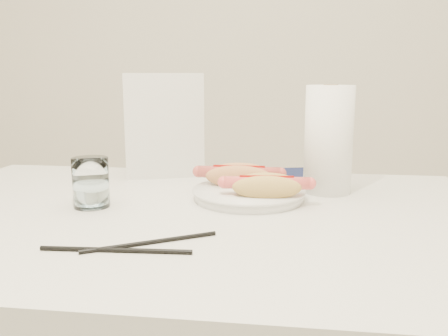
# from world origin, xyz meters

# --- Properties ---
(table) EXTENTS (1.20, 0.80, 0.75)m
(table) POSITION_xyz_m (0.00, 0.00, 0.69)
(table) COLOR silver
(table) RESTS_ON ground
(plate) EXTENTS (0.24, 0.24, 0.02)m
(plate) POSITION_xyz_m (0.11, 0.10, 0.76)
(plate) COLOR white
(plate) RESTS_ON table
(hotdog_left) EXTENTS (0.18, 0.07, 0.05)m
(hotdog_left) POSITION_xyz_m (0.09, 0.14, 0.79)
(hotdog_left) COLOR tan
(hotdog_left) RESTS_ON plate
(hotdog_right) EXTENTS (0.17, 0.08, 0.05)m
(hotdog_right) POSITION_xyz_m (0.15, 0.06, 0.79)
(hotdog_right) COLOR tan
(hotdog_right) RESTS_ON plate
(water_glass) EXTENTS (0.07, 0.07, 0.10)m
(water_glass) POSITION_xyz_m (-0.19, 0.01, 0.80)
(water_glass) COLOR white
(water_glass) RESTS_ON table
(chopstick_near) EXTENTS (0.23, 0.02, 0.01)m
(chopstick_near) POSITION_xyz_m (-0.06, -0.22, 0.75)
(chopstick_near) COLOR black
(chopstick_near) RESTS_ON table
(chopstick_far) EXTENTS (0.19, 0.12, 0.01)m
(chopstick_far) POSITION_xyz_m (-0.02, -0.18, 0.75)
(chopstick_far) COLOR black
(chopstick_far) RESTS_ON table
(napkin_box) EXTENTS (0.22, 0.17, 0.26)m
(napkin_box) POSITION_xyz_m (-0.13, 0.33, 0.88)
(napkin_box) COLOR silver
(napkin_box) RESTS_ON table
(navy_napkin) EXTENTS (0.21, 0.21, 0.01)m
(navy_napkin) POSITION_xyz_m (0.21, 0.33, 0.75)
(navy_napkin) COLOR #131A3D
(navy_napkin) RESTS_ON table
(paper_towel_roll) EXTENTS (0.12, 0.12, 0.24)m
(paper_towel_roll) POSITION_xyz_m (0.28, 0.19, 0.87)
(paper_towel_roll) COLOR white
(paper_towel_roll) RESTS_ON table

